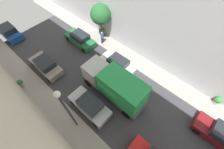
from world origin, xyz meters
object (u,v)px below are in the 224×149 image
potted_plant_2 (20,83)px  lamp_post (66,108)px  parked_car_left_3 (90,105)px  parked_car_right_2 (80,39)px  pedestrian (102,37)px  potted_plant_1 (102,31)px  parked_car_right_1 (117,64)px  parked_car_right_0 (221,136)px  delivery_truck (115,86)px  street_tree_1 (101,15)px  parked_car_left_5 (9,32)px  potted_plant_0 (218,100)px  parked_car_left_4 (46,65)px

potted_plant_2 → lamp_post: bearing=-81.3°
parked_car_left_3 → parked_car_right_2: bearing=54.3°
pedestrian → potted_plant_1: bearing=45.7°
parked_car_right_1 → pedestrian: pedestrian is taller
parked_car_right_1 → parked_car_right_2: same height
potted_plant_1 → parked_car_right_0: bearing=-100.1°
parked_car_right_1 → delivery_truck: 3.55m
parked_car_left_3 → street_tree_1: (7.89, 6.05, 2.87)m
street_tree_1 → parked_car_left_5: bearing=129.3°
parked_car_right_2 → lamp_post: size_ratio=0.69×
street_tree_1 → delivery_truck: bearing=-127.3°
parked_car_left_3 → parked_car_right_1: 5.55m
pedestrian → street_tree_1: bearing=47.0°
parked_car_left_3 → potted_plant_0: size_ratio=3.99×
parked_car_right_0 → potted_plant_1: parked_car_right_0 is taller
parked_car_left_4 → lamp_post: lamp_post is taller
pedestrian → potted_plant_2: bearing=170.2°
pedestrian → street_tree_1: size_ratio=0.37×
parked_car_left_4 → parked_car_left_5: same height
street_tree_1 → parked_car_left_4: bearing=172.5°
parked_car_left_4 → street_tree_1: bearing=-7.5°
parked_car_left_3 → street_tree_1: bearing=37.5°
parked_car_left_4 → parked_car_right_0: size_ratio=1.00×
parked_car_left_4 → parked_car_right_1: (5.40, -5.82, 0.00)m
pedestrian → parked_car_right_0: bearing=-96.9°
parked_car_right_0 → parked_car_right_1: size_ratio=1.00×
parked_car_left_3 → delivery_truck: delivery_truck is taller
street_tree_1 → potted_plant_1: bearing=43.9°
parked_car_right_0 → delivery_truck: size_ratio=0.64×
parked_car_left_5 → street_tree_1: size_ratio=0.90×
parked_car_right_1 → potted_plant_0: bearing=-73.0°
parked_car_left_3 → parked_car_left_5: bearing=90.0°
parked_car_right_1 → potted_plant_0: size_ratio=3.99×
delivery_truck → potted_plant_1: bearing=52.1°
parked_car_right_2 → potted_plant_2: size_ratio=4.60×
parked_car_right_2 → delivery_truck: delivery_truck is taller
parked_car_left_5 → potted_plant_1: 12.41m
potted_plant_2 → parked_car_right_1: bearing=-34.8°
parked_car_right_2 → parked_car_right_0: bearing=-90.0°
parked_car_right_2 → pedestrian: (1.86, -2.16, 0.35)m
potted_plant_2 → pedestrian: bearing=-9.8°
potted_plant_1 → lamp_post: 12.73m
parked_car_right_0 → pedestrian: 15.51m
delivery_truck → potted_plant_0: (5.73, -7.91, -1.05)m
parked_car_left_3 → parked_car_right_2: size_ratio=1.00×
lamp_post → parked_car_right_1: bearing=11.9°
parked_car_left_3 → lamp_post: bearing=-172.3°
delivery_truck → lamp_post: size_ratio=1.08×
pedestrian → potted_plant_0: bearing=-85.2°
parked_car_left_3 → parked_car_right_2: same height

